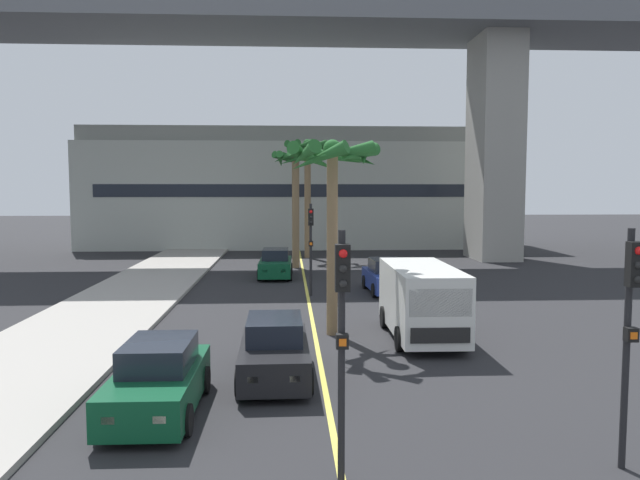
# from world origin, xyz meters

# --- Properties ---
(sidewalk_left) EXTENTS (4.80, 80.00, 0.15)m
(sidewalk_left) POSITION_xyz_m (-8.00, 16.00, 0.07)
(sidewalk_left) COLOR #9E9991
(sidewalk_left) RESTS_ON ground
(lane_stripe_center) EXTENTS (0.14, 56.00, 0.01)m
(lane_stripe_center) POSITION_xyz_m (0.00, 24.00, 0.00)
(lane_stripe_center) COLOR #DBCC4C
(lane_stripe_center) RESTS_ON ground
(bridge_overpass) EXTENTS (77.62, 8.00, 19.42)m
(bridge_overpass) POSITION_xyz_m (1.38, 38.82, 15.67)
(bridge_overpass) COLOR slate
(bridge_overpass) RESTS_ON ground
(pier_building_backdrop) EXTENTS (35.31, 8.04, 9.80)m
(pier_building_backdrop) POSITION_xyz_m (0.00, 49.10, 4.84)
(pier_building_backdrop) COLOR #ADB2A8
(pier_building_backdrop) RESTS_ON ground
(car_queue_front) EXTENTS (1.96, 4.16, 1.56)m
(car_queue_front) POSITION_xyz_m (3.74, 25.45, 0.72)
(car_queue_front) COLOR navy
(car_queue_front) RESTS_ON ground
(car_queue_second) EXTENTS (1.86, 4.11, 1.56)m
(car_queue_second) POSITION_xyz_m (-3.71, 10.34, 0.72)
(car_queue_second) COLOR #0C4728
(car_queue_second) RESTS_ON ground
(car_queue_third) EXTENTS (1.88, 4.12, 1.56)m
(car_queue_third) POSITION_xyz_m (-1.24, 12.61, 0.72)
(car_queue_third) COLOR black
(car_queue_third) RESTS_ON ground
(car_queue_fourth) EXTENTS (1.89, 4.13, 1.56)m
(car_queue_fourth) POSITION_xyz_m (-1.58, 30.61, 0.72)
(car_queue_fourth) COLOR #0C4728
(car_queue_fourth) RESTS_ON ground
(delivery_van) EXTENTS (2.19, 5.27, 2.36)m
(delivery_van) POSITION_xyz_m (3.43, 16.56, 1.29)
(delivery_van) COLOR silver
(delivery_van) RESTS_ON ground
(traffic_light_median_near) EXTENTS (0.24, 0.37, 4.20)m
(traffic_light_median_near) POSITION_xyz_m (-0.01, 6.97, 2.71)
(traffic_light_median_near) COLOR black
(traffic_light_median_near) RESTS_ON ground
(traffic_light_right_far_corner) EXTENTS (0.24, 0.37, 4.20)m
(traffic_light_right_far_corner) POSITION_xyz_m (4.92, 7.17, 2.71)
(traffic_light_right_far_corner) COLOR black
(traffic_light_right_far_corner) RESTS_ON ground
(traffic_light_median_far) EXTENTS (0.24, 0.37, 4.20)m
(traffic_light_median_far) POSITION_xyz_m (0.15, 24.61, 2.71)
(traffic_light_median_far) COLOR black
(traffic_light_median_far) RESTS_ON ground
(palm_tree_near_median) EXTENTS (3.13, 3.17, 6.47)m
(palm_tree_near_median) POSITION_xyz_m (0.58, 17.24, 5.41)
(palm_tree_near_median) COLOR brown
(palm_tree_near_median) RESTS_ON ground
(palm_tree_mid_median) EXTENTS (3.36, 3.39, 8.33)m
(palm_tree_mid_median) POSITION_xyz_m (0.52, 40.15, 6.65)
(palm_tree_mid_median) COLOR brown
(palm_tree_mid_median) RESTS_ON ground
(palm_tree_far_median) EXTENTS (2.97, 2.95, 7.26)m
(palm_tree_far_median) POSITION_xyz_m (-0.40, 34.63, 5.70)
(palm_tree_far_median) COLOR brown
(palm_tree_far_median) RESTS_ON ground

